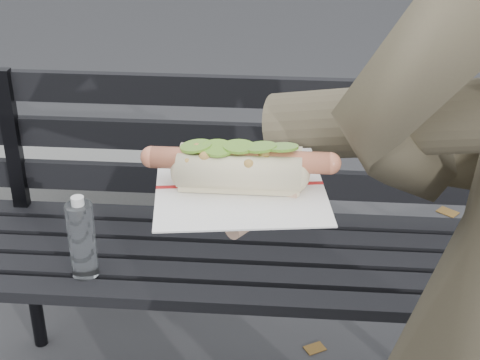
% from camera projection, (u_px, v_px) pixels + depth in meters
% --- Properties ---
extents(park_bench, '(1.50, 0.44, 0.88)m').
position_uv_depth(park_bench, '(253.00, 224.00, 1.89)').
color(park_bench, black).
rests_on(park_bench, ground).
extents(concrete_block, '(1.20, 0.40, 0.40)m').
position_uv_depth(concrete_block, '(45.00, 194.00, 2.70)').
color(concrete_block, slate).
rests_on(concrete_block, ground).
extents(held_hotdog, '(0.64, 0.32, 0.20)m').
position_uv_depth(held_hotdog, '(414.00, 133.00, 0.87)').
color(held_hotdog, brown).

